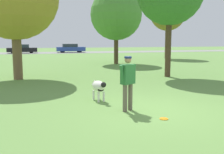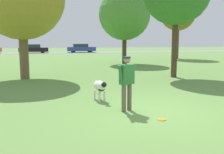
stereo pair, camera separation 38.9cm
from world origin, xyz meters
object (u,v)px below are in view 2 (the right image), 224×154
Objects in this scene: frisbee at (162,120)px; tree_mid_center at (125,14)px; person at (127,79)px; parked_car_black at (33,49)px; dog at (100,87)px; tree_far_right at (178,13)px; parked_car_blue at (81,48)px.

frisbee is 0.04× the size of tree_mid_center.
parked_car_black is (-4.86, 35.00, -0.28)m from person.
parked_car_black reaches higher than frisbee.
tree_far_right is at bearing 133.77° from dog.
dog is at bearing -95.42° from parked_car_blue.
parked_car_black is (-8.78, 20.57, -3.48)m from tree_mid_center.
dog is 0.22× the size of parked_car_blue.
tree_mid_center is 21.13m from parked_car_blue.
tree_far_right is 18.75m from parked_car_blue.
dog is 21.59m from tree_far_right.
dog is 14.22m from tree_mid_center.
frisbee is 36.45m from parked_car_black.
person reaches higher than parked_car_blue.
frisbee is (0.64, -1.03, -0.92)m from person.
parked_car_blue is at bearing 93.94° from tree_mid_center.
tree_far_right is 22.91m from parked_car_black.
tree_far_right is (11.08, 19.09, 3.92)m from person.
frisbee is 0.05× the size of parked_car_blue.
frisbee is 23.17m from tree_far_right.
dog is 0.14× the size of tree_far_right.
tree_mid_center reaches higher than parked_car_black.
tree_mid_center reaches higher than frisbee.
dog is at bearing -84.08° from parked_car_black.
tree_mid_center is 22.64m from parked_car_black.
person is 0.36× the size of parked_car_black.
parked_car_blue is (3.02, 33.81, 0.20)m from dog.
parked_car_black is 7.35m from parked_car_blue.
dog is 2.75m from frisbee.
parked_car_blue is at bearing 56.90° from person.
person reaches higher than dog.
tree_far_right is at bearing 30.80° from person.
tree_far_right is 1.51× the size of parked_car_blue.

